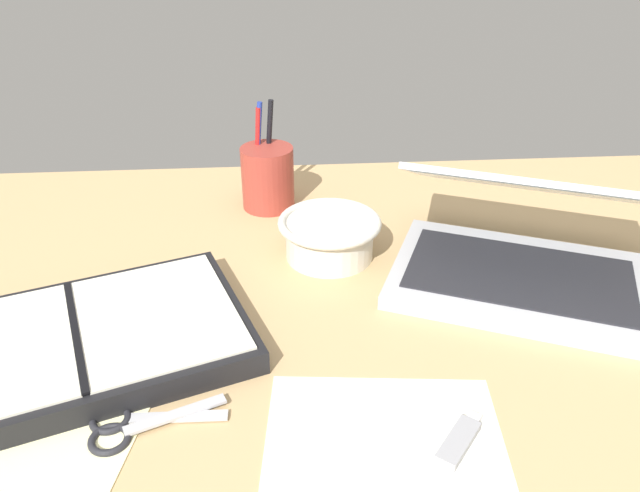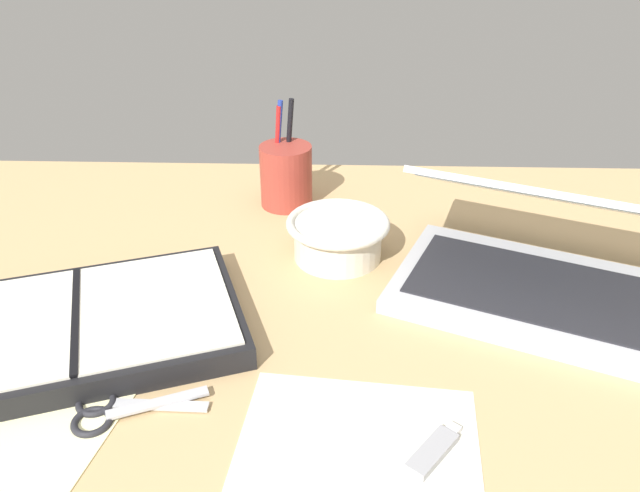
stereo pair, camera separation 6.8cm
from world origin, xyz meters
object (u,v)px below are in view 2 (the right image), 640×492
at_px(bowl, 334,236).
at_px(planner, 77,328).
at_px(laptop, 532,258).
at_px(pen_cup, 285,175).
at_px(scissors, 109,410).

xyz_separation_m(bowl, planner, (-0.28, -0.19, -0.02)).
bearing_deg(laptop, bowl, -173.80).
relative_size(pen_cup, scissors, 1.27).
xyz_separation_m(bowl, pen_cup, (-0.08, 0.16, 0.02)).
height_order(laptop, pen_cup, pen_cup).
relative_size(bowl, planner, 0.34).
relative_size(planner, scissors, 3.14).
distance_m(laptop, planner, 0.54).
xyz_separation_m(planner, scissors, (0.07, -0.11, -0.01)).
height_order(bowl, pen_cup, pen_cup).
height_order(pen_cup, scissors, pen_cup).
distance_m(laptop, bowl, 0.25).
bearing_deg(scissors, laptop, 15.84).
bearing_deg(scissors, bowl, 44.11).
relative_size(pen_cup, planner, 0.40).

